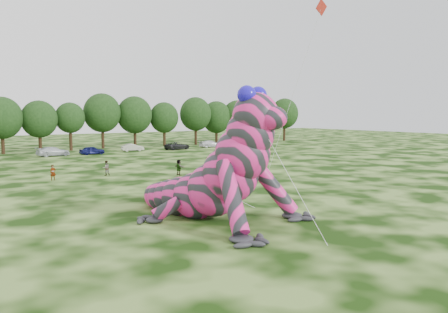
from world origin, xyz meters
The scene contains 23 objects.
ground centered at (0.00, 0.00, 0.00)m, with size 240.00×240.00×0.00m, color #16330A.
inflatable_gecko centered at (-5.74, 0.75, 4.21)m, with size 14.19×16.85×8.43m, color #E42281, non-canonical shape.
flying_kite centered at (8.01, 3.83, 14.60)m, with size 2.99×5.33×16.77m.
tree_7 centered at (-10.08, 56.80, 4.74)m, with size 6.68×6.01×9.48m, color black, non-canonical shape.
tree_8 centered at (-4.22, 56.99, 4.47)m, with size 6.14×5.53×8.94m, color black, non-canonical shape.
tree_9 centered at (1.06, 57.35, 4.34)m, with size 5.27×4.74×8.68m, color black, non-canonical shape.
tree_10 centered at (7.40, 58.58, 5.25)m, with size 7.09×6.38×10.50m, color black, non-canonical shape.
tree_11 centered at (13.79, 58.20, 5.03)m, with size 7.01×6.31×10.07m, color black, non-canonical shape.
tree_12 centered at (20.01, 57.74, 4.49)m, with size 5.99×5.39×8.97m, color black, non-canonical shape.
tree_13 centered at (27.13, 57.13, 5.06)m, with size 6.83×6.15×10.13m, color black, non-canonical shape.
tree_14 centered at (33.46, 58.72, 4.70)m, with size 6.82×6.14×9.40m, color black, non-canonical shape.
tree_15 centered at (38.47, 57.77, 4.82)m, with size 7.17×6.45×9.63m, color black, non-canonical shape.
tree_16 centered at (45.45, 59.37, 4.69)m, with size 6.26×5.63×9.37m, color black, non-canonical shape.
tree_17 centered at (51.95, 56.66, 5.15)m, with size 6.98×6.28×10.30m, color black, non-canonical shape.
car_3 centered at (-4.08, 48.28, 0.74)m, with size 2.06×5.07×1.47m, color silver.
car_4 centered at (1.83, 47.51, 0.68)m, with size 1.60×3.99×1.36m, color #0F134C.
car_5 centered at (9.81, 49.84, 0.64)m, with size 1.36×3.91×1.29m, color #B8B3A7.
car_6 centered at (18.02, 48.36, 0.68)m, with size 2.26×4.91×1.36m, color black.
car_7 centered at (25.96, 49.33, 0.67)m, with size 1.89×4.64×1.35m, color silver.
spectator_1 centered at (-4.34, 22.75, 0.81)m, with size 0.79×0.62×1.63m, color gray.
spectator_2 centered at (15.08, 27.41, 0.81)m, with size 1.05×0.60×1.62m, color gray.
spectator_5 centered at (2.35, 18.50, 0.86)m, with size 1.59×0.51×1.72m, color gray.
spectator_0 centered at (-9.95, 22.38, 0.79)m, with size 0.58×0.38×1.59m, color gray.
Camera 1 is at (-20.10, -23.50, 6.82)m, focal length 35.00 mm.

